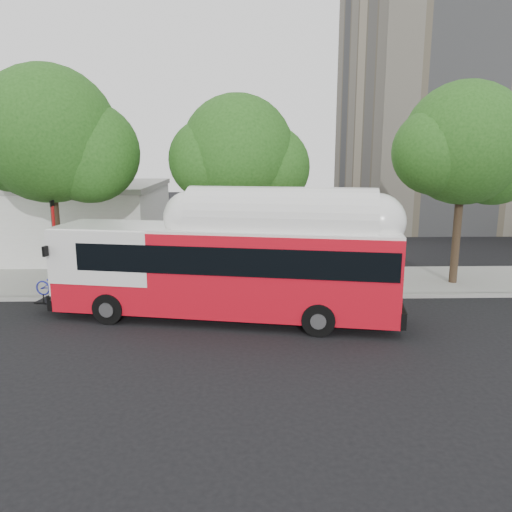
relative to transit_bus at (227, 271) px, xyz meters
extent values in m
plane|color=black|center=(1.37, -1.37, -1.85)|extent=(120.00, 120.00, 0.00)
cube|color=gray|center=(1.37, 5.13, -1.77)|extent=(60.00, 5.00, 0.15)
cube|color=gray|center=(1.37, 2.53, -1.77)|extent=(60.00, 0.30, 0.15)
cube|color=maroon|center=(-1.63, 2.53, -1.77)|extent=(10.00, 0.32, 0.16)
cylinder|color=#2D2116|center=(-7.63, 4.13, 1.19)|extent=(0.36, 0.36, 6.08)
sphere|color=#204D16|center=(-7.63, 4.13, 4.99)|extent=(5.80, 5.80, 5.80)
sphere|color=#204D16|center=(-6.04, 4.33, 4.23)|extent=(4.35, 4.35, 4.35)
cylinder|color=#2D2116|center=(0.37, 4.63, 0.87)|extent=(0.36, 0.36, 5.44)
sphere|color=#204D16|center=(0.37, 4.63, 4.27)|extent=(5.00, 5.00, 5.00)
sphere|color=#204D16|center=(1.74, 4.83, 3.59)|extent=(3.75, 3.75, 3.75)
cylinder|color=#2D2116|center=(10.37, 4.43, 1.03)|extent=(0.36, 0.36, 5.76)
sphere|color=#204D16|center=(10.37, 4.43, 4.63)|extent=(5.40, 5.40, 5.40)
sphere|color=#204D16|center=(11.85, 4.63, 3.91)|extent=(4.05, 4.05, 4.05)
cube|color=gray|center=(19.37, 26.63, 15.65)|extent=(18.00, 18.00, 35.00)
cube|color=silver|center=(-12.63, 12.63, 0.15)|extent=(16.00, 10.00, 4.00)
cube|color=gray|center=(-12.63, 12.63, 2.25)|extent=(16.20, 10.20, 0.30)
cube|color=red|center=(-0.09, 0.02, 0.01)|extent=(12.69, 4.98, 3.00)
cube|color=black|center=(0.42, -0.08, 0.63)|extent=(11.48, 4.80, 0.98)
cube|color=white|center=(-0.09, 0.02, 1.55)|extent=(12.68, 4.90, 0.10)
cube|color=white|center=(1.94, -0.37, 1.82)|extent=(6.89, 3.28, 0.57)
cube|color=black|center=(-6.74, 1.29, -1.33)|extent=(1.16, 1.98, 0.06)
imported|color=#22279C|center=(-6.74, 1.29, -0.83)|extent=(0.94, 1.86, 0.93)
cylinder|color=red|center=(-7.25, 2.89, 0.12)|extent=(0.12, 0.12, 3.94)
cube|color=black|center=(-7.25, 2.89, 2.19)|extent=(0.05, 0.39, 0.25)
camera|label=1|loc=(0.58, -17.81, 4.31)|focal=35.00mm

